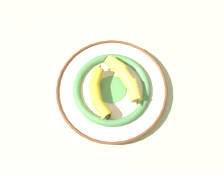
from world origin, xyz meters
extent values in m
plane|color=#B2C693|center=(0.00, 0.00, 0.00)|extent=(2.80, 2.80, 0.00)
cylinder|color=beige|center=(-0.04, 0.00, 0.01)|extent=(0.32, 0.32, 0.02)
torus|color=#4C894C|center=(-0.04, 0.00, 0.03)|extent=(0.23, 0.23, 0.02)
cylinder|color=#4C894C|center=(-0.04, 0.00, 0.02)|extent=(0.09, 0.09, 0.00)
torus|color=brown|center=(-0.04, 0.00, 0.02)|extent=(0.32, 0.32, 0.01)
cylinder|color=gold|center=(-0.03, 0.05, 0.05)|extent=(0.05, 0.04, 0.03)
cylinder|color=gold|center=(-0.07, 0.03, 0.05)|extent=(0.06, 0.05, 0.03)
cylinder|color=gold|center=(-0.11, 0.00, 0.05)|extent=(0.05, 0.06, 0.03)
sphere|color=gold|center=(-0.05, 0.05, 0.05)|extent=(0.03, 0.03, 0.03)
sphere|color=gold|center=(-0.10, 0.02, 0.05)|extent=(0.03, 0.03, 0.03)
cone|color=#472D19|center=(0.00, 0.05, 0.05)|extent=(0.03, 0.03, 0.02)
sphere|color=black|center=(-0.12, -0.02, 0.05)|extent=(0.02, 0.02, 0.02)
cylinder|color=yellow|center=(-0.03, -0.07, 0.05)|extent=(0.06, 0.06, 0.03)
cylinder|color=yellow|center=(0.00, -0.03, 0.05)|extent=(0.06, 0.06, 0.03)
cylinder|color=yellow|center=(0.03, 0.01, 0.05)|extent=(0.05, 0.06, 0.03)
sphere|color=yellow|center=(-0.01, -0.05, 0.05)|extent=(0.03, 0.03, 0.03)
sphere|color=yellow|center=(0.02, -0.01, 0.05)|extent=(0.03, 0.03, 0.03)
cone|color=#472D19|center=(-0.05, -0.08, 0.05)|extent=(0.04, 0.04, 0.03)
sphere|color=black|center=(0.03, 0.04, 0.05)|extent=(0.02, 0.02, 0.02)
camera|label=1|loc=(-0.34, -0.12, 0.86)|focal=50.00mm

